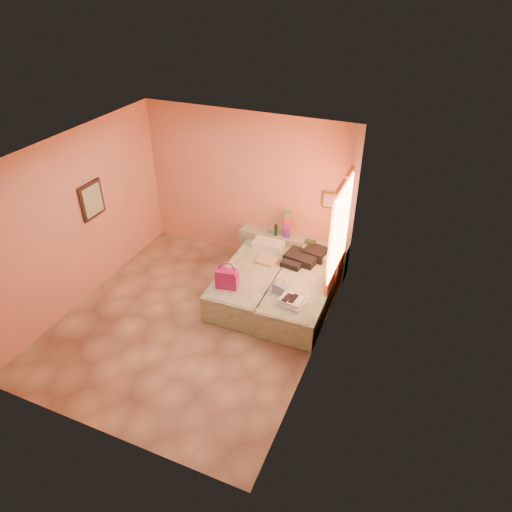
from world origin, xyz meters
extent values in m
plane|color=tan|center=(0.00, 0.00, 0.00)|extent=(4.50, 4.50, 0.00)
cube|color=tan|center=(0.00, 2.25, 1.40)|extent=(4.00, 0.02, 2.80)
cube|color=tan|center=(-2.00, 0.00, 1.40)|extent=(0.02, 4.50, 2.80)
cube|color=tan|center=(2.00, 0.00, 1.40)|extent=(0.02, 4.50, 2.80)
cube|color=white|center=(0.00, 0.00, 2.80)|extent=(4.00, 4.50, 0.02)
cube|color=#FFD69E|center=(1.98, 1.25, 1.50)|extent=(0.02, 1.10, 1.40)
cube|color=#D75733|center=(1.94, 1.10, 1.15)|extent=(0.05, 0.55, 2.20)
cube|color=#D75733|center=(1.94, 1.70, 1.15)|extent=(0.05, 0.45, 2.20)
cube|color=black|center=(-1.97, 0.40, 1.60)|extent=(0.04, 0.50, 0.60)
cube|color=gold|center=(1.55, 2.22, 1.45)|extent=(0.25, 0.04, 0.30)
cube|color=#A2AD8E|center=(0.98, 2.10, 0.33)|extent=(2.05, 0.30, 0.65)
cube|color=beige|center=(0.60, 1.05, 0.25)|extent=(0.94, 2.02, 0.50)
cube|color=beige|center=(1.50, 1.05, 0.25)|extent=(0.94, 2.02, 0.50)
cylinder|color=#153C25|center=(0.66, 2.03, 0.76)|extent=(0.07, 0.07, 0.23)
cube|color=#B1156B|center=(0.85, 2.08, 0.90)|extent=(0.14, 0.14, 0.50)
cylinder|color=#53986A|center=(0.52, 2.07, 0.66)|extent=(0.16, 0.16, 0.03)
cube|color=#244329|center=(1.32, 2.03, 0.67)|extent=(0.18, 0.13, 0.03)
cube|color=silver|center=(1.80, 2.06, 0.78)|extent=(0.23, 0.23, 0.25)
cube|color=#B1156B|center=(0.43, 0.46, 0.66)|extent=(0.38, 0.26, 0.33)
cube|color=tan|center=(0.75, 1.35, 0.53)|extent=(0.36, 0.30, 0.06)
cube|color=black|center=(1.34, 1.63, 0.59)|extent=(0.64, 0.64, 0.18)
cube|color=#384786|center=(1.26, 0.62, 0.58)|extent=(0.26, 0.15, 0.16)
cube|color=white|center=(1.54, 0.42, 0.55)|extent=(0.39, 0.35, 0.10)
cube|color=black|center=(1.50, 0.43, 0.61)|extent=(0.20, 0.24, 0.02)
camera|label=1|loc=(3.13, -4.77, 4.91)|focal=32.00mm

